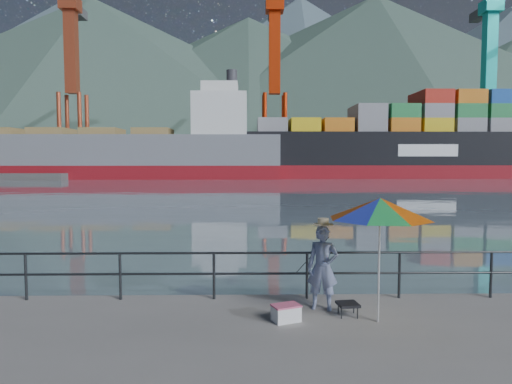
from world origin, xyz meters
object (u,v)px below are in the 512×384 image
(cooler_bag, at_px, (286,314))
(bulk_carrier, at_px, (128,153))
(beach_umbrella, at_px, (380,209))
(container_ship, at_px, (426,144))
(fisherman, at_px, (323,268))

(cooler_bag, relative_size, bulk_carrier, 0.01)
(beach_umbrella, relative_size, container_ship, 0.04)
(cooler_bag, bearing_deg, beach_umbrella, -23.77)
(fisherman, height_order, beach_umbrella, beach_umbrella)
(bulk_carrier, xyz_separation_m, container_ship, (51.85, 2.81, 1.72))
(bulk_carrier, bearing_deg, fisherman, -72.48)
(beach_umbrella, bearing_deg, bulk_carrier, 108.03)
(fisherman, bearing_deg, cooler_bag, -123.14)
(bulk_carrier, height_order, container_ship, container_ship)
(beach_umbrella, xyz_separation_m, bulk_carrier, (-22.71, 69.77, 1.97))
(cooler_bag, distance_m, bulk_carrier, 72.91)
(cooler_bag, height_order, container_ship, container_ship)
(beach_umbrella, distance_m, bulk_carrier, 73.40)
(fisherman, height_order, bulk_carrier, bulk_carrier)
(container_ship, bearing_deg, cooler_bag, -113.04)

